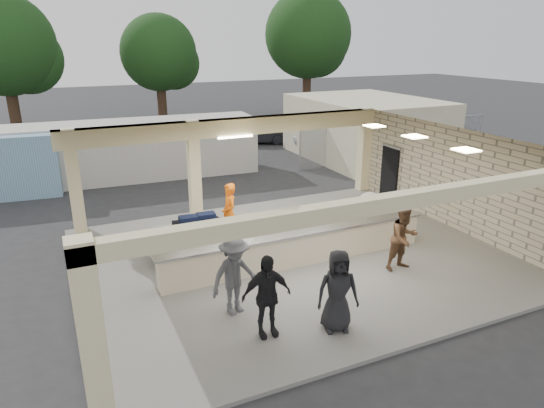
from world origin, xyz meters
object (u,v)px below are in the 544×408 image
passenger_a (404,238)px  passenger_b (266,296)px  baggage_counter (299,248)px  passenger_d (338,291)px  luggage_cart (194,235)px  baggage_handler (229,213)px  car_white_b (370,132)px  drum_fan (371,207)px  passenger_c (235,275)px  container_white (124,150)px  car_white_a (336,137)px  car_dark (258,133)px

passenger_a → passenger_b: (-4.73, -1.34, 0.01)m
passenger_a → passenger_b: 4.91m
baggage_counter → passenger_d: passenger_d is taller
luggage_cart → passenger_a: size_ratio=1.27×
baggage_handler → passenger_d: baggage_handler is taller
car_white_b → drum_fan: bearing=135.2°
passenger_c → passenger_d: size_ratio=1.02×
passenger_a → luggage_cart: bearing=145.5°
passenger_a → container_white: bearing=110.2°
passenger_a → car_white_b: size_ratio=0.45×
luggage_cart → car_white_a: bearing=49.4°
car_white_b → baggage_handler: bearing=120.9°
baggage_handler → passenger_c: bearing=-16.6°
luggage_cart → container_white: 9.97m
baggage_handler → car_dark: baggage_handler is taller
passenger_d → car_white_a: 19.01m
passenger_b → passenger_c: (-0.30, 1.13, 0.02)m
passenger_d → container_white: bearing=115.9°
passenger_a → passenger_d: bearing=-153.7°
baggage_counter → car_white_a: size_ratio=1.58×
luggage_cart → passenger_a: (5.04, -3.13, 0.22)m
passenger_c → passenger_a: bearing=-12.3°
car_white_a → passenger_d: bearing=169.7°
baggage_handler → car_white_b: size_ratio=0.47×
drum_fan → car_dark: (1.88, 14.45, -0.01)m
baggage_counter → car_white_b: (12.14, 13.66, 0.06)m
passenger_c → drum_fan: bearing=14.7°
drum_fan → passenger_d: passenger_d is taller
passenger_a → car_white_b: 17.98m
drum_fan → car_white_a: bearing=76.6°
baggage_handler → passenger_d: (0.50, -5.54, -0.02)m
passenger_b → car_white_b: 21.90m
container_white → car_white_a: bearing=9.1°
passenger_b → car_dark: 20.74m
drum_fan → passenger_b: (-6.06, -4.71, 0.36)m
passenger_d → car_white_a: bearing=75.6°
car_white_b → car_dark: (-6.47, 2.67, 0.02)m
passenger_d → car_dark: 20.63m
passenger_a → container_white: (-5.50, 13.08, 0.29)m
drum_fan → baggage_handler: bearing=-171.6°
baggage_counter → car_white_a: bearing=54.5°
baggage_handler → car_white_a: 14.94m
passenger_d → car_white_b: (12.91, 16.93, -0.39)m
passenger_d → passenger_b: bearing=-179.2°
baggage_handler → passenger_c: (-1.30, -3.97, -0.00)m
car_dark → passenger_c: bearing=175.5°
baggage_counter → passenger_a: bearing=-31.0°
passenger_d → car_dark: passenger_d is taller
drum_fan → car_dark: car_dark is taller
baggage_counter → car_white_a: car_white_a is taller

